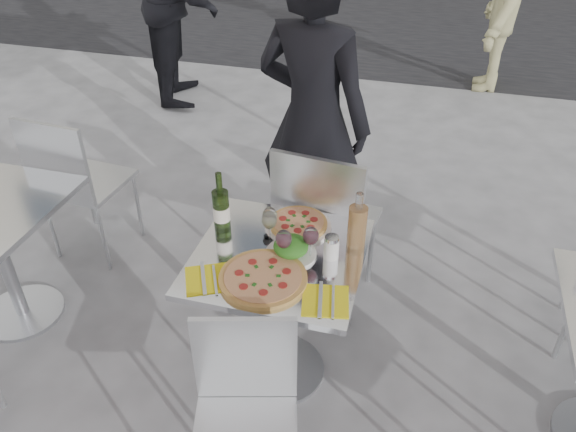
% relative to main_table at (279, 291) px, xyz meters
% --- Properties ---
extents(ground, '(80.00, 80.00, 0.00)m').
position_rel_main_table_xyz_m(ground, '(0.00, 0.00, -0.54)').
color(ground, '#5E5E60').
extents(street_asphalt, '(24.00, 5.00, 0.00)m').
position_rel_main_table_xyz_m(street_asphalt, '(0.00, 6.50, -0.54)').
color(street_asphalt, black).
rests_on(street_asphalt, ground).
extents(main_table, '(0.72, 0.72, 0.75)m').
position_rel_main_table_xyz_m(main_table, '(0.00, 0.00, 0.00)').
color(main_table, '#B7BABF').
rests_on(main_table, ground).
extents(chair_far, '(0.52, 0.53, 1.02)m').
position_rel_main_table_xyz_m(chair_far, '(0.09, 0.51, 0.07)').
color(chair_far, silver).
rests_on(chair_far, ground).
extents(chair_near, '(0.48, 0.48, 0.85)m').
position_rel_main_table_xyz_m(chair_near, '(0.04, -0.59, -0.04)').
color(chair_near, silver).
rests_on(chair_near, ground).
extents(side_chair_lfar, '(0.47, 0.49, 0.97)m').
position_rel_main_table_xyz_m(side_chair_lfar, '(-1.41, 0.58, 0.03)').
color(side_chair_lfar, silver).
rests_on(side_chair_lfar, ground).
extents(woman_diner, '(0.76, 0.59, 1.83)m').
position_rel_main_table_xyz_m(woman_diner, '(-0.08, 0.95, 0.38)').
color(woman_diner, black).
rests_on(woman_diner, ground).
extents(pedestrian_b, '(0.68, 1.14, 1.73)m').
position_rel_main_table_xyz_m(pedestrian_b, '(1.00, 4.13, 0.33)').
color(pedestrian_b, tan).
rests_on(pedestrian_b, ground).
extents(pizza_near, '(0.36, 0.36, 0.02)m').
position_rel_main_table_xyz_m(pizza_near, '(-0.02, -0.17, 0.22)').
color(pizza_near, tan).
rests_on(pizza_near, main_table).
extents(pizza_far, '(0.30, 0.30, 0.03)m').
position_rel_main_table_xyz_m(pizza_far, '(0.03, 0.21, 0.23)').
color(pizza_far, white).
rests_on(pizza_far, main_table).
extents(salad_plate, '(0.22, 0.22, 0.09)m').
position_rel_main_table_xyz_m(salad_plate, '(0.05, 0.01, 0.25)').
color(salad_plate, white).
rests_on(salad_plate, main_table).
extents(wine_bottle, '(0.07, 0.08, 0.29)m').
position_rel_main_table_xyz_m(wine_bottle, '(-0.30, 0.11, 0.32)').
color(wine_bottle, '#35541F').
rests_on(wine_bottle, main_table).
extents(carafe, '(0.08, 0.08, 0.29)m').
position_rel_main_table_xyz_m(carafe, '(0.31, 0.12, 0.33)').
color(carafe, tan).
rests_on(carafe, main_table).
extents(sugar_shaker, '(0.06, 0.06, 0.11)m').
position_rel_main_table_xyz_m(sugar_shaker, '(0.22, 0.04, 0.26)').
color(sugar_shaker, white).
rests_on(sugar_shaker, main_table).
extents(wineglass_white_a, '(0.07, 0.07, 0.16)m').
position_rel_main_table_xyz_m(wineglass_white_a, '(-0.06, 0.08, 0.32)').
color(wineglass_white_a, white).
rests_on(wineglass_white_a, main_table).
extents(wineglass_white_b, '(0.07, 0.07, 0.16)m').
position_rel_main_table_xyz_m(wineglass_white_b, '(-0.07, 0.11, 0.32)').
color(wineglass_white_b, white).
rests_on(wineglass_white_b, main_table).
extents(wineglass_red_a, '(0.07, 0.07, 0.16)m').
position_rel_main_table_xyz_m(wineglass_red_a, '(0.03, -0.03, 0.32)').
color(wineglass_red_a, white).
rests_on(wineglass_red_a, main_table).
extents(wineglass_red_b, '(0.07, 0.07, 0.16)m').
position_rel_main_table_xyz_m(wineglass_red_b, '(0.13, 0.02, 0.32)').
color(wineglass_red_b, white).
rests_on(wineglass_red_b, main_table).
extents(napkin_left, '(0.24, 0.24, 0.01)m').
position_rel_main_table_xyz_m(napkin_left, '(-0.23, -0.23, 0.21)').
color(napkin_left, yellow).
rests_on(napkin_left, main_table).
extents(napkin_right, '(0.21, 0.21, 0.01)m').
position_rel_main_table_xyz_m(napkin_right, '(0.25, -0.23, 0.21)').
color(napkin_right, yellow).
rests_on(napkin_right, main_table).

